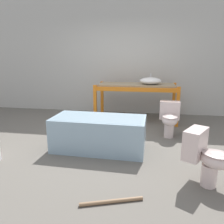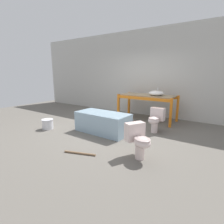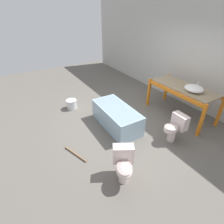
# 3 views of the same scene
# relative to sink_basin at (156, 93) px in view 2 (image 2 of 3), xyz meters

# --- Properties ---
(ground_plane) EXTENTS (12.00, 12.00, 0.00)m
(ground_plane) POSITION_rel_sink_basin_xyz_m (-0.83, -1.45, -0.97)
(ground_plane) COLOR #666059
(warehouse_wall_rear) EXTENTS (10.80, 0.08, 3.20)m
(warehouse_wall_rear) POSITION_rel_sink_basin_xyz_m (-0.83, 0.82, 0.63)
(warehouse_wall_rear) COLOR beige
(warehouse_wall_rear) RESTS_ON ground_plane
(shelving_rack) EXTENTS (1.92, 0.85, 0.89)m
(shelving_rack) POSITION_rel_sink_basin_xyz_m (-0.32, 0.06, -0.21)
(shelving_rack) COLOR orange
(shelving_rack) RESTS_ON ground_plane
(sink_basin) EXTENTS (0.49, 0.43, 0.25)m
(sink_basin) POSITION_rel_sink_basin_xyz_m (0.00, 0.00, 0.00)
(sink_basin) COLOR white
(sink_basin) RESTS_ON shelving_rack
(bathtub_main) EXTENTS (1.52, 0.74, 0.55)m
(bathtub_main) POSITION_rel_sink_basin_xyz_m (-0.82, -1.83, -0.65)
(bathtub_main) COLOR #99B7CC
(bathtub_main) RESTS_ON ground_plane
(toilet_near) EXTENTS (0.39, 0.55, 0.67)m
(toilet_near) POSITION_rel_sink_basin_xyz_m (0.38, -0.99, -0.59)
(toilet_near) COLOR silver
(toilet_near) RESTS_ON ground_plane
(toilet_far) EXTENTS (0.63, 0.56, 0.67)m
(toilet_far) POSITION_rel_sink_basin_xyz_m (0.65, -2.64, -0.59)
(toilet_far) COLOR silver
(toilet_far) RESTS_ON ground_plane
(bucket_white) EXTENTS (0.33, 0.33, 0.29)m
(bucket_white) POSITION_rel_sink_basin_xyz_m (-2.33, -2.51, -0.82)
(bucket_white) COLOR silver
(bucket_white) RESTS_ON ground_plane
(loose_pipe) EXTENTS (0.65, 0.26, 0.04)m
(loose_pipe) POSITION_rel_sink_basin_xyz_m (-0.38, -3.18, -0.95)
(loose_pipe) COLOR #8C6B4C
(loose_pipe) RESTS_ON ground_plane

